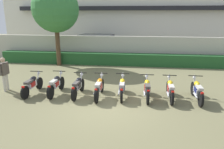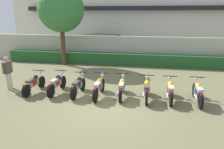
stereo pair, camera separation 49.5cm
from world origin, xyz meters
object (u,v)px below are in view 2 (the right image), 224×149
at_px(tree_near_inspector, 61,9).
at_px(motorcycle_in_row_3, 99,87).
at_px(motorcycle_in_row_2, 78,85).
at_px(motorcycle_in_row_1, 57,83).
at_px(motorcycle_in_row_5, 147,89).
at_px(motorcycle_in_row_6, 170,90).
at_px(motorcycle_in_row_0, 34,83).
at_px(motorcycle_in_row_4, 122,87).
at_px(inspector_person, 8,70).
at_px(motorcycle_in_row_7, 198,92).
at_px(parked_car, 104,46).

height_order(tree_near_inspector, motorcycle_in_row_3, tree_near_inspector).
bearing_deg(motorcycle_in_row_2, tree_near_inspector, 28.47).
bearing_deg(motorcycle_in_row_1, motorcycle_in_row_2, -94.34).
relative_size(tree_near_inspector, motorcycle_in_row_5, 2.96).
bearing_deg(motorcycle_in_row_6, motorcycle_in_row_3, 92.32).
bearing_deg(motorcycle_in_row_0, motorcycle_in_row_5, -88.51).
bearing_deg(motorcycle_in_row_1, motorcycle_in_row_6, -89.90).
xyz_separation_m(motorcycle_in_row_0, motorcycle_in_row_4, (4.09, 0.13, 0.01)).
bearing_deg(inspector_person, motorcycle_in_row_0, -9.13).
height_order(motorcycle_in_row_0, motorcycle_in_row_7, motorcycle_in_row_7).
xyz_separation_m(motorcycle_in_row_4, motorcycle_in_row_6, (2.04, -0.02, 0.00)).
distance_m(parked_car, motorcycle_in_row_5, 9.86).
bearing_deg(parked_car, tree_near_inspector, -114.05).
distance_m(motorcycle_in_row_5, motorcycle_in_row_6, 0.97).
bearing_deg(motorcycle_in_row_5, motorcycle_in_row_7, -89.71).
bearing_deg(motorcycle_in_row_0, inspector_person, 81.80).
distance_m(motorcycle_in_row_0, motorcycle_in_row_4, 4.09).
distance_m(tree_near_inspector, inspector_person, 6.18).
bearing_deg(motorcycle_in_row_5, motorcycle_in_row_3, 90.21).
xyz_separation_m(motorcycle_in_row_0, motorcycle_in_row_1, (1.08, 0.11, 0.01)).
xyz_separation_m(motorcycle_in_row_4, motorcycle_in_row_5, (1.07, -0.08, 0.01)).
relative_size(motorcycle_in_row_0, motorcycle_in_row_7, 1.01).
bearing_deg(motorcycle_in_row_4, inspector_person, 86.42).
bearing_deg(motorcycle_in_row_4, motorcycle_in_row_7, -92.61).
height_order(motorcycle_in_row_4, motorcycle_in_row_7, motorcycle_in_row_7).
relative_size(tree_near_inspector, motorcycle_in_row_3, 2.79).
bearing_deg(motorcycle_in_row_7, motorcycle_in_row_3, 91.95).
bearing_deg(motorcycle_in_row_4, motorcycle_in_row_6, -93.07).
bearing_deg(motorcycle_in_row_4, motorcycle_in_row_2, 90.47).
bearing_deg(inspector_person, parked_car, 72.82).
xyz_separation_m(motorcycle_in_row_3, motorcycle_in_row_7, (4.13, 0.16, -0.01)).
height_order(motorcycle_in_row_1, motorcycle_in_row_3, motorcycle_in_row_3).
bearing_deg(motorcycle_in_row_7, parked_car, 33.26).
bearing_deg(tree_near_inspector, inspector_person, -95.85).
bearing_deg(parked_car, motorcycle_in_row_1, -82.95).
relative_size(tree_near_inspector, motorcycle_in_row_4, 2.92).
bearing_deg(motorcycle_in_row_1, motorcycle_in_row_3, -93.80).
relative_size(motorcycle_in_row_0, motorcycle_in_row_5, 1.04).
height_order(motorcycle_in_row_2, motorcycle_in_row_4, motorcycle_in_row_2).
xyz_separation_m(tree_near_inspector, motorcycle_in_row_5, (6.05, -5.62, -3.38)).
bearing_deg(motorcycle_in_row_7, motorcycle_in_row_4, 89.74).
bearing_deg(inspector_person, motorcycle_in_row_2, -3.24).
relative_size(tree_near_inspector, inspector_person, 3.39).
relative_size(motorcycle_in_row_2, motorcycle_in_row_7, 0.97).
bearing_deg(motorcycle_in_row_5, motorcycle_in_row_6, -88.12).
bearing_deg(motorcycle_in_row_7, inspector_person, 89.12).
distance_m(motorcycle_in_row_4, inspector_person, 5.56).
xyz_separation_m(motorcycle_in_row_4, inspector_person, (-5.53, 0.10, 0.49)).
bearing_deg(motorcycle_in_row_0, motorcycle_in_row_3, -89.54).
bearing_deg(motorcycle_in_row_6, inspector_person, 88.78).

